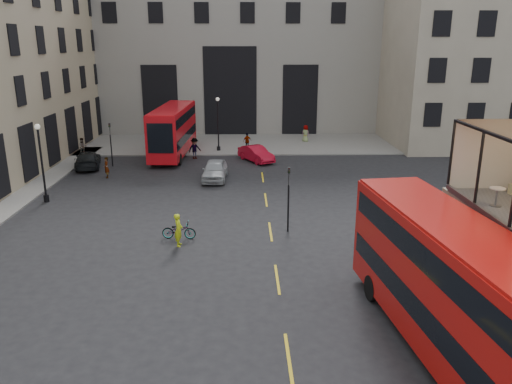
{
  "coord_description": "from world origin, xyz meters",
  "views": [
    {
      "loc": [
        -3.5,
        -14.76,
        10.48
      ],
      "look_at": [
        -2.88,
        9.99,
        3.0
      ],
      "focal_mm": 35.0,
      "sensor_mm": 36.0,
      "label": 1
    }
  ],
  "objects_px": {
    "car_b": "(256,154)",
    "cafe_table_far": "(497,194)",
    "bus_near": "(451,282)",
    "pedestrian_d": "(306,134)",
    "car_c": "(88,160)",
    "traffic_light_near": "(289,191)",
    "traffic_light_far": "(111,139)",
    "street_lamp_a": "(42,168)",
    "pedestrian_a": "(83,147)",
    "pedestrian_c": "(247,141)",
    "car_a": "(215,170)",
    "street_lamp_b": "(218,128)",
    "pedestrian_e": "(106,168)",
    "cyclist": "(178,230)",
    "bicycle": "(179,230)",
    "bus_far": "(173,128)",
    "pedestrian_b": "(195,149)"
  },
  "relations": [
    {
      "from": "car_b",
      "to": "cafe_table_far",
      "type": "height_order",
      "value": "cafe_table_far"
    },
    {
      "from": "bus_near",
      "to": "pedestrian_d",
      "type": "height_order",
      "value": "bus_near"
    },
    {
      "from": "car_b",
      "to": "car_c",
      "type": "xyz_separation_m",
      "value": [
        -14.62,
        -1.99,
        0.0
      ]
    },
    {
      "from": "traffic_light_near",
      "to": "traffic_light_far",
      "type": "distance_m",
      "value": 21.26
    },
    {
      "from": "street_lamp_a",
      "to": "pedestrian_d",
      "type": "height_order",
      "value": "street_lamp_a"
    },
    {
      "from": "pedestrian_a",
      "to": "pedestrian_c",
      "type": "xyz_separation_m",
      "value": [
        15.85,
        2.39,
        -0.01
      ]
    },
    {
      "from": "car_a",
      "to": "pedestrian_d",
      "type": "height_order",
      "value": "pedestrian_d"
    },
    {
      "from": "street_lamp_a",
      "to": "street_lamp_b",
      "type": "distance_m",
      "value": 19.42
    },
    {
      "from": "pedestrian_d",
      "to": "pedestrian_e",
      "type": "bearing_deg",
      "value": 79.86
    },
    {
      "from": "cyclist",
      "to": "bus_near",
      "type": "bearing_deg",
      "value": -134.43
    },
    {
      "from": "car_a",
      "to": "cafe_table_far",
      "type": "bearing_deg",
      "value": -58.16
    },
    {
      "from": "traffic_light_near",
      "to": "car_a",
      "type": "height_order",
      "value": "traffic_light_near"
    },
    {
      "from": "car_a",
      "to": "pedestrian_e",
      "type": "distance_m",
      "value": 8.73
    },
    {
      "from": "cyclist",
      "to": "bicycle",
      "type": "bearing_deg",
      "value": 5.08
    },
    {
      "from": "street_lamp_a",
      "to": "pedestrian_d",
      "type": "bearing_deg",
      "value": 45.44
    },
    {
      "from": "street_lamp_b",
      "to": "pedestrian_d",
      "type": "height_order",
      "value": "street_lamp_b"
    },
    {
      "from": "bicycle",
      "to": "pedestrian_a",
      "type": "xyz_separation_m",
      "value": [
        -11.88,
        21.69,
        0.33
      ]
    },
    {
      "from": "pedestrian_a",
      "to": "street_lamp_b",
      "type": "bearing_deg",
      "value": -14.94
    },
    {
      "from": "street_lamp_a",
      "to": "pedestrian_c",
      "type": "distance_m",
      "value": 22.11
    },
    {
      "from": "car_a",
      "to": "cafe_table_far",
      "type": "distance_m",
      "value": 24.2
    },
    {
      "from": "car_a",
      "to": "car_c",
      "type": "xyz_separation_m",
      "value": [
        -11.2,
        4.18,
        -0.07
      ]
    },
    {
      "from": "pedestrian_c",
      "to": "street_lamp_a",
      "type": "bearing_deg",
      "value": 23.65
    },
    {
      "from": "bus_far",
      "to": "pedestrian_c",
      "type": "bearing_deg",
      "value": 21.46
    },
    {
      "from": "car_b",
      "to": "traffic_light_near",
      "type": "bearing_deg",
      "value": -115.94
    },
    {
      "from": "car_c",
      "to": "pedestrian_a",
      "type": "distance_m",
      "value": 5.53
    },
    {
      "from": "cyclist",
      "to": "pedestrian_c",
      "type": "bearing_deg",
      "value": -10.31
    },
    {
      "from": "car_a",
      "to": "bicycle",
      "type": "distance_m",
      "value": 12.43
    },
    {
      "from": "traffic_light_near",
      "to": "cafe_table_far",
      "type": "height_order",
      "value": "cafe_table_far"
    },
    {
      "from": "traffic_light_far",
      "to": "street_lamp_a",
      "type": "xyz_separation_m",
      "value": [
        -2.0,
        -10.0,
        -0.03
      ]
    },
    {
      "from": "traffic_light_near",
      "to": "pedestrian_d",
      "type": "bearing_deg",
      "value": 81.02
    },
    {
      "from": "cyclist",
      "to": "traffic_light_far",
      "type": "bearing_deg",
      "value": 22.49
    },
    {
      "from": "street_lamp_b",
      "to": "car_c",
      "type": "relative_size",
      "value": 1.09
    },
    {
      "from": "bus_far",
      "to": "cafe_table_far",
      "type": "distance_m",
      "value": 33.87
    },
    {
      "from": "traffic_light_far",
      "to": "pedestrian_d",
      "type": "relative_size",
      "value": 2.04
    },
    {
      "from": "car_b",
      "to": "bus_far",
      "type": "bearing_deg",
      "value": 129.94
    },
    {
      "from": "cafe_table_far",
      "to": "pedestrian_c",
      "type": "bearing_deg",
      "value": 105.54
    },
    {
      "from": "pedestrian_c",
      "to": "car_a",
      "type": "bearing_deg",
      "value": 49.84
    },
    {
      "from": "pedestrian_c",
      "to": "cafe_table_far",
      "type": "distance_m",
      "value": 33.98
    },
    {
      "from": "pedestrian_e",
      "to": "bus_far",
      "type": "bearing_deg",
      "value": 129.21
    },
    {
      "from": "cyclist",
      "to": "pedestrian_e",
      "type": "relative_size",
      "value": 1.07
    },
    {
      "from": "street_lamp_a",
      "to": "pedestrian_a",
      "type": "relative_size",
      "value": 3.26
    },
    {
      "from": "traffic_light_far",
      "to": "pedestrian_e",
      "type": "relative_size",
      "value": 2.26
    },
    {
      "from": "pedestrian_d",
      "to": "bus_far",
      "type": "bearing_deg",
      "value": 65.41
    },
    {
      "from": "pedestrian_c",
      "to": "pedestrian_d",
      "type": "xyz_separation_m",
      "value": [
        6.34,
        3.35,
        0.12
      ]
    },
    {
      "from": "traffic_light_near",
      "to": "pedestrian_e",
      "type": "height_order",
      "value": "traffic_light_near"
    },
    {
      "from": "car_a",
      "to": "street_lamp_a",
      "type": "bearing_deg",
      "value": -151.65
    },
    {
      "from": "pedestrian_a",
      "to": "traffic_light_near",
      "type": "bearing_deg",
      "value": -69.45
    },
    {
      "from": "car_a",
      "to": "bicycle",
      "type": "bearing_deg",
      "value": -93.62
    },
    {
      "from": "cafe_table_far",
      "to": "pedestrian_b",
      "type": "bearing_deg",
      "value": 116.36
    },
    {
      "from": "bicycle",
      "to": "pedestrian_d",
      "type": "distance_m",
      "value": 29.31
    }
  ]
}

